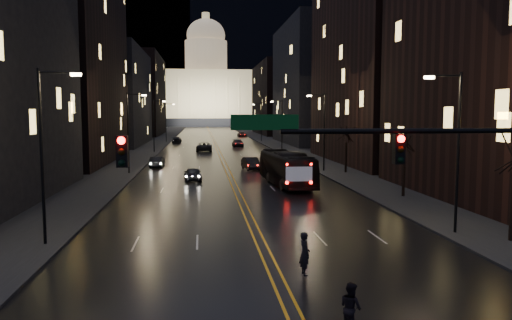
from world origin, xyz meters
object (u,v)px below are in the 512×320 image
object	(u,v)px
oncoming_car_a	(193,174)
oncoming_car_b	(157,162)
bus	(287,168)
pedestrian_a	(305,254)
receding_car_a	(251,164)
pedestrian_b	(351,307)
traffic_signal	(467,163)

from	to	relation	value
oncoming_car_a	oncoming_car_b	world-z (taller)	oncoming_car_b
bus	oncoming_car_b	distance (m)	21.50
oncoming_car_a	pedestrian_a	size ratio (longest dim) A/B	2.19
receding_car_a	pedestrian_a	bearing A→B (deg)	-100.15
oncoming_car_a	pedestrian_b	size ratio (longest dim) A/B	2.53
traffic_signal	oncoming_car_a	distance (m)	35.68
bus	pedestrian_b	bearing A→B (deg)	-101.46
receding_car_a	bus	bearing A→B (deg)	-88.93
receding_car_a	pedestrian_a	xyz separation A→B (m)	(-1.65, -38.91, 0.18)
bus	oncoming_car_a	xyz separation A→B (m)	(-8.79, 4.11, -0.91)
bus	pedestrian_a	xyz separation A→B (m)	(-3.68, -25.79, -0.67)
pedestrian_b	oncoming_car_b	bearing A→B (deg)	-12.69
oncoming_car_a	pedestrian_a	world-z (taller)	pedestrian_a
bus	pedestrian_b	size ratio (longest dim) A/B	7.19
pedestrian_a	pedestrian_b	bearing A→B (deg)	176.81
bus	oncoming_car_b	xyz separation A→B (m)	(-13.40, 16.79, -0.90)
oncoming_car_a	pedestrian_b	xyz separation A→B (m)	(5.41, -35.42, 0.11)
traffic_signal	receding_car_a	size ratio (longest dim) A/B	3.84
oncoming_car_b	traffic_signal	bearing A→B (deg)	109.45
oncoming_car_a	receding_car_a	size ratio (longest dim) A/B	0.90
bus	receding_car_a	size ratio (longest dim) A/B	2.55
oncoming_car_b	receding_car_a	bearing A→B (deg)	164.45
traffic_signal	bus	xyz separation A→B (m)	(-1.01, 29.92, -3.50)
bus	oncoming_car_b	world-z (taller)	bus
bus	oncoming_car_a	world-z (taller)	bus
receding_car_a	pedestrian_a	distance (m)	38.95
traffic_signal	pedestrian_b	size ratio (longest dim) A/B	10.83
oncoming_car_b	pedestrian_a	world-z (taller)	pedestrian_a
pedestrian_a	pedestrian_b	xyz separation A→B (m)	(0.29, -5.53, -0.13)
oncoming_car_b	receding_car_a	size ratio (longest dim) A/B	0.95
traffic_signal	bus	distance (m)	30.14
oncoming_car_a	pedestrian_b	world-z (taller)	pedestrian_b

